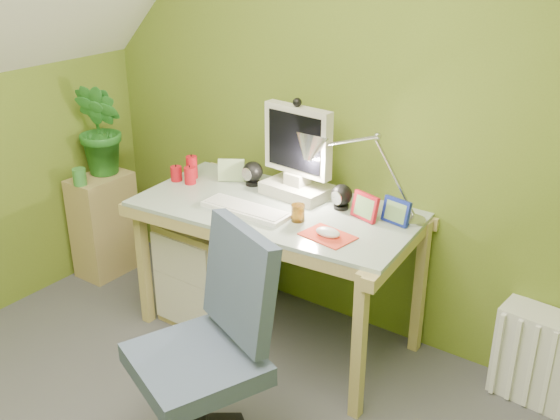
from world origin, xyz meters
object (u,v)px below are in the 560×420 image
Objects in this scene: desk_lamp at (380,156)px; radiator at (547,360)px; desk at (277,273)px; monitor at (298,150)px; potted_plant at (102,129)px; side_ledge at (105,225)px; task_chair at (195,361)px.

desk_lamp reaches higher than radiator.
monitor is (0.00, 0.18, 0.61)m from desk.
monitor reaches higher than potted_plant.
radiator is at bearing 6.03° from potted_plant.
desk is at bearing -85.28° from monitor.
side_ledge is (-1.71, -0.23, -0.72)m from desk_lamp.
radiator is at bearing 70.49° from task_chair.
radiator is (2.54, 0.27, -0.69)m from potted_plant.
side_ledge is at bearing -165.03° from monitor.
desk is 0.83m from desk_lamp.
desk is 0.63m from monitor.
monitor is at bearing 8.13° from potted_plant.
monitor is 0.50× the size of task_chair.
radiator is (1.29, 0.09, -0.76)m from monitor.
desk_lamp is at bearing 6.00° from potted_plant.
desk is 2.90× the size of monitor.
monitor is 0.80× the size of desk_lamp.
desk is at bearing -163.89° from radiator.
monitor is at bearing -173.11° from desk_lamp.
potted_plant reaches higher than task_chair.
side_ledge is at bearing -165.52° from desk_lamp.
desk is at bearing -0.06° from potted_plant.
radiator is (0.84, 0.09, -0.82)m from desk_lamp.
desk_lamp is at bearing 4.72° from monitor.
desk is 3.11× the size of radiator.
side_ledge is (-1.26, -0.23, -0.66)m from monitor.
potted_plant is (-1.25, 0.00, 0.54)m from desk.
desk is 2.47× the size of potted_plant.
desk_lamp is 1.18m from radiator.
task_chair is at bearing -28.89° from side_ledge.
monitor is at bearing -171.71° from radiator.
potted_plant is (-1.25, -0.18, -0.07)m from monitor.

